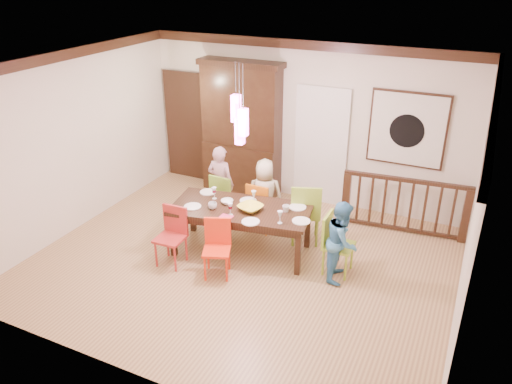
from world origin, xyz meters
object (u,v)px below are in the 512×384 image
at_px(dining_table, 241,213).
at_px(chair_end_right, 339,241).
at_px(person_end_right, 342,241).
at_px(chair_far_left, 226,194).
at_px(person_far_mid, 265,195).
at_px(china_hutch, 241,129).
at_px(balustrade, 404,204).
at_px(person_far_left, 221,183).

xyz_separation_m(dining_table, chair_end_right, (1.51, 0.07, -0.15)).
bearing_deg(person_end_right, chair_far_left, 64.07).
height_order(dining_table, chair_end_right, chair_end_right).
height_order(dining_table, person_far_mid, person_far_mid).
bearing_deg(china_hutch, chair_end_right, -37.74).
xyz_separation_m(chair_end_right, balustrade, (0.62, 1.60, -0.02)).
bearing_deg(china_hutch, person_far_left, -80.32).
xyz_separation_m(chair_end_right, person_far_mid, (-1.49, 0.73, 0.10)).
relative_size(china_hutch, person_end_right, 2.12).
height_order(person_far_left, person_end_right, person_far_left).
xyz_separation_m(chair_far_left, person_far_left, (-0.13, 0.06, 0.15)).
bearing_deg(person_end_right, china_hutch, 44.77).
relative_size(chair_far_left, china_hutch, 0.36).
relative_size(dining_table, balustrade, 1.09).
bearing_deg(chair_end_right, balustrade, -21.24).
distance_m(china_hutch, person_far_left, 1.36).
bearing_deg(person_far_left, person_far_mid, -177.54).
bearing_deg(balustrade, dining_table, -147.14).
relative_size(balustrade, person_far_mid, 1.65).
bearing_deg(person_far_mid, chair_far_left, -18.65).
relative_size(chair_end_right, china_hutch, 0.36).
distance_m(balustrade, person_far_left, 3.05).
distance_m(dining_table, chair_end_right, 1.52).
distance_m(person_far_left, person_end_right, 2.52).
distance_m(balustrade, person_end_right, 1.79).
xyz_separation_m(person_far_left, person_end_right, (2.37, -0.84, -0.08)).
height_order(chair_end_right, person_end_right, person_end_right).
bearing_deg(chair_far_left, chair_end_right, 166.35).
relative_size(person_far_mid, person_end_right, 1.04).
xyz_separation_m(balustrade, person_far_left, (-2.92, -0.87, 0.17)).
relative_size(dining_table, china_hutch, 0.88).
distance_m(dining_table, balustrade, 2.71).
distance_m(dining_table, person_end_right, 1.58).
height_order(chair_end_right, person_far_mid, person_far_mid).
xyz_separation_m(person_far_mid, person_end_right, (1.56, -0.84, -0.02)).
bearing_deg(china_hutch, balustrade, -6.31).
bearing_deg(china_hutch, dining_table, -63.66).
height_order(chair_far_left, china_hutch, china_hutch).
distance_m(chair_far_left, chair_end_right, 2.28).
bearing_deg(person_end_right, chair_end_right, 26.29).
relative_size(chair_far_left, person_end_right, 0.76).
xyz_separation_m(chair_end_right, china_hutch, (-2.51, 1.94, 0.74)).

